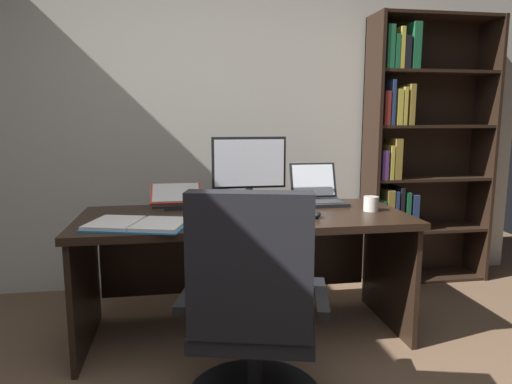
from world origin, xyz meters
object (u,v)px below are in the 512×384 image
keyboard (260,217)px  office_chair (253,324)px  pen (206,214)px  notepad (202,215)px  bookshelf (414,152)px  coffee_mug (371,204)px  laptop (318,195)px  computer_mouse (315,214)px  reading_stand_with_book (176,196)px  monitor (249,172)px  open_binder (138,224)px  desk (243,242)px

keyboard → office_chair: bearing=-102.8°
keyboard → pen: bearing=154.4°
office_chair → notepad: size_ratio=4.70×
bookshelf → keyboard: size_ratio=4.74×
coffee_mug → pen: bearing=179.2°
keyboard → notepad: bearing=155.9°
laptop → computer_mouse: laptop is taller
laptop → reading_stand_with_book: bearing=177.6°
office_chair → monitor: monitor is taller
keyboard → laptop: bearing=43.0°
monitor → computer_mouse: 0.54m
office_chair → open_binder: 0.81m
bookshelf → coffee_mug: (-0.66, -0.75, -0.24)m
keyboard → computer_mouse: bearing=0.0°
notepad → pen: 0.02m
computer_mouse → laptop: bearing=70.8°
coffee_mug → laptop: bearing=128.5°
laptop → open_binder: (-1.08, -0.46, -0.04)m
laptop → keyboard: size_ratio=0.79×
reading_stand_with_book → notepad: bearing=-65.5°
bookshelf → monitor: bookshelf is taller
desk → computer_mouse: (0.36, -0.23, 0.21)m
laptop → notepad: (-0.75, -0.28, -0.05)m
desk → monitor: size_ratio=4.02×
desk → bookshelf: bookshelf is taller
monitor → notepad: bearing=-138.6°
bookshelf → notepad: bearing=-155.9°
office_chair → notepad: (-0.17, 0.75, 0.30)m
pen → coffee_mug: 0.96m
coffee_mug → desk: bearing=171.7°
bookshelf → keyboard: bookshelf is taller
desk → monitor: monitor is taller
monitor → open_binder: monitor is taller
open_binder → keyboard: bearing=20.9°
reading_stand_with_book → notepad: size_ratio=1.46×
monitor → laptop: monitor is taller
office_chair → laptop: 1.23m
desk → monitor: (0.06, 0.17, 0.40)m
open_binder → reading_stand_with_book: bearing=85.9°
keyboard → open_binder: size_ratio=0.76×
bookshelf → computer_mouse: size_ratio=19.13×
open_binder → coffee_mug: (1.31, 0.17, 0.03)m
monitor → office_chair: bearing=-97.8°
open_binder → computer_mouse: bearing=19.4°
computer_mouse → desk: bearing=147.8°
laptop → open_binder: laptop is taller
keyboard → open_binder: same height
laptop → open_binder: bearing=-156.7°
monitor → computer_mouse: size_ratio=4.40×
desk → coffee_mug: size_ratio=21.35×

